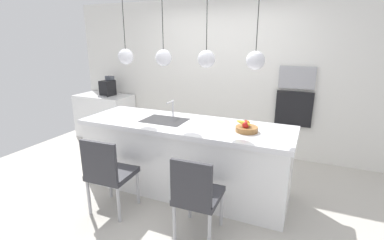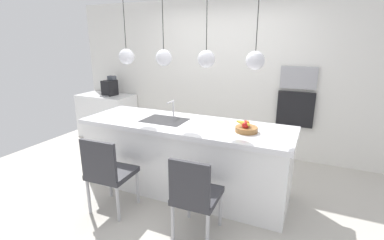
# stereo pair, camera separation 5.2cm
# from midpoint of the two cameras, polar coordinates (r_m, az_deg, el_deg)

# --- Properties ---
(floor) EXTENTS (6.60, 6.60, 0.00)m
(floor) POSITION_cam_midpoint_polar(r_m,az_deg,el_deg) (3.89, -1.78, -13.71)
(floor) COLOR #BCB7AD
(floor) RESTS_ON ground
(back_wall) EXTENTS (6.00, 0.10, 2.60)m
(back_wall) POSITION_cam_midpoint_polar(r_m,az_deg,el_deg) (4.95, 6.39, 8.67)
(back_wall) COLOR silver
(back_wall) RESTS_ON ground
(kitchen_island) EXTENTS (2.69, 0.89, 0.92)m
(kitchen_island) POSITION_cam_midpoint_polar(r_m,az_deg,el_deg) (3.68, -1.84, -7.44)
(kitchen_island) COLOR white
(kitchen_island) RESTS_ON ground
(sink_basin) EXTENTS (0.56, 0.40, 0.02)m
(sink_basin) POSITION_cam_midpoint_polar(r_m,az_deg,el_deg) (3.65, -6.02, -0.13)
(sink_basin) COLOR #2D2D30
(sink_basin) RESTS_ON kitchen_island
(faucet) EXTENTS (0.02, 0.17, 0.22)m
(faucet) POSITION_cam_midpoint_polar(r_m,az_deg,el_deg) (3.80, -4.51, 2.83)
(faucet) COLOR silver
(faucet) RESTS_ON kitchen_island
(fruit_bowl) EXTENTS (0.25, 0.25, 0.14)m
(fruit_bowl) POSITION_cam_midpoint_polar(r_m,az_deg,el_deg) (3.23, 10.56, -1.49)
(fruit_bowl) COLOR #9E6B38
(fruit_bowl) RESTS_ON kitchen_island
(side_counter) EXTENTS (1.10, 0.60, 0.86)m
(side_counter) POSITION_cam_midpoint_polar(r_m,az_deg,el_deg) (5.99, -17.52, 0.82)
(side_counter) COLOR white
(side_counter) RESTS_ON ground
(coffee_machine) EXTENTS (0.20, 0.35, 0.38)m
(coffee_machine) POSITION_cam_midpoint_polar(r_m,az_deg,el_deg) (5.79, -17.06, 6.35)
(coffee_machine) COLOR black
(coffee_machine) RESTS_ON side_counter
(microwave) EXTENTS (0.54, 0.08, 0.34)m
(microwave) POSITION_cam_midpoint_polar(r_m,az_deg,el_deg) (4.66, 20.35, 8.16)
(microwave) COLOR #9E9EA3
(microwave) RESTS_ON back_wall
(oven) EXTENTS (0.56, 0.08, 0.56)m
(oven) POSITION_cam_midpoint_polar(r_m,az_deg,el_deg) (4.75, 19.77, 2.19)
(oven) COLOR black
(oven) RESTS_ON back_wall
(chair_near) EXTENTS (0.48, 0.47, 0.91)m
(chair_near) POSITION_cam_midpoint_polar(r_m,az_deg,el_deg) (3.32, -17.15, -10.00)
(chair_near) COLOR #333338
(chair_near) RESTS_ON ground
(chair_middle) EXTENTS (0.44, 0.48, 0.89)m
(chair_middle) POSITION_cam_midpoint_polar(r_m,az_deg,el_deg) (2.81, 0.37, -14.83)
(chair_middle) COLOR #333338
(chair_middle) RESTS_ON ground
(pendant_light_left) EXTENTS (0.20, 0.20, 0.80)m
(pendant_light_left) POSITION_cam_midpoint_polar(r_m,az_deg,el_deg) (3.82, -13.74, 12.47)
(pendant_light_left) COLOR silver
(pendant_light_center_left) EXTENTS (0.20, 0.20, 0.80)m
(pendant_light_center_left) POSITION_cam_midpoint_polar(r_m,az_deg,el_deg) (3.51, -6.26, 12.54)
(pendant_light_center_left) COLOR silver
(pendant_light_center_right) EXTENTS (0.20, 0.20, 0.80)m
(pendant_light_center_right) POSITION_cam_midpoint_polar(r_m,az_deg,el_deg) (3.27, 2.49, 12.36)
(pendant_light_center_right) COLOR silver
(pendant_light_right) EXTENTS (0.20, 0.20, 0.80)m
(pendant_light_right) POSITION_cam_midpoint_polar(r_m,az_deg,el_deg) (3.11, 12.34, 11.82)
(pendant_light_right) COLOR silver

